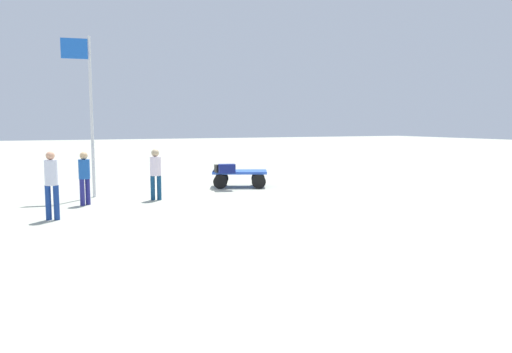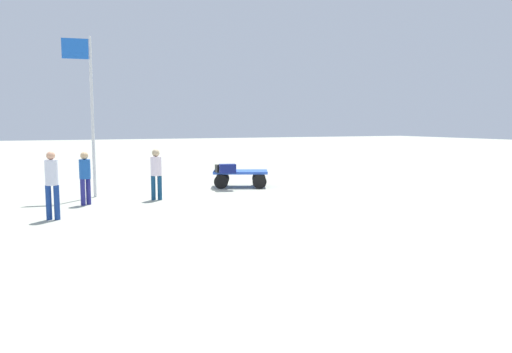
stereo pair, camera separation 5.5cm
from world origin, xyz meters
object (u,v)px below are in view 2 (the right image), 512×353
object	(u,v)px
worker_supervisor	(52,181)
suitcase_tan	(228,169)
worker_trailing	(85,174)
suitcase_grey	(223,168)
worker_lead	(156,170)
luggage_cart	(240,175)
flagpole	(89,102)

from	to	relation	value
worker_supervisor	suitcase_tan	bearing A→B (deg)	-150.39
suitcase_tan	worker_supervisor	world-z (taller)	worker_supervisor
worker_trailing	suitcase_tan	bearing A→B (deg)	-165.01
worker_supervisor	worker_trailing	bearing A→B (deg)	-114.73
suitcase_grey	worker_lead	xyz separation A→B (m)	(2.81, 1.62, 0.18)
luggage_cart	suitcase_tan	xyz separation A→B (m)	(0.77, 0.71, 0.33)
worker_lead	worker_supervisor	world-z (taller)	worker_supervisor
worker_trailing	worker_supervisor	world-z (taller)	worker_supervisor
luggage_cart	worker_supervisor	xyz separation A→B (m)	(6.72, 4.09, 0.53)
suitcase_tan	worker_supervisor	bearing A→B (deg)	29.61
suitcase_tan	flagpole	world-z (taller)	flagpole
luggage_cart	worker_lead	size ratio (longest dim) A/B	1.42
worker_trailing	luggage_cart	bearing A→B (deg)	-160.42
worker_lead	worker_trailing	size ratio (longest dim) A/B	1.02
suitcase_grey	suitcase_tan	world-z (taller)	suitcase_tan
suitcase_tan	worker_trailing	size ratio (longest dim) A/B	0.41
suitcase_grey	worker_trailing	world-z (taller)	worker_trailing
suitcase_grey	worker_trailing	distance (m)	5.26
luggage_cart	flagpole	world-z (taller)	flagpole
worker_trailing	flagpole	size ratio (longest dim) A/B	0.31
worker_lead	flagpole	size ratio (longest dim) A/B	0.31
luggage_cart	suitcase_grey	bearing A→B (deg)	21.05
luggage_cart	worker_trailing	xyz separation A→B (m)	(5.78, 2.06, 0.46)
suitcase_grey	flagpole	size ratio (longest dim) A/B	0.10
suitcase_grey	worker_lead	bearing A→B (deg)	29.98
suitcase_grey	worker_trailing	xyz separation A→B (m)	(4.96, 1.74, 0.15)
flagpole	worker_trailing	bearing A→B (deg)	79.03
suitcase_grey	worker_lead	world-z (taller)	worker_lead
worker_supervisor	flagpole	distance (m)	4.37
suitcase_grey	worker_lead	distance (m)	3.25
suitcase_grey	worker_trailing	bearing A→B (deg)	19.34
suitcase_tan	worker_lead	distance (m)	3.12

